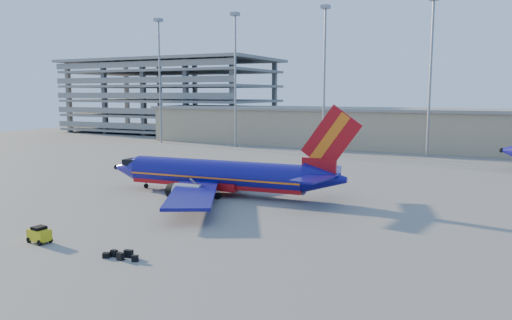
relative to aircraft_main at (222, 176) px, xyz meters
name	(u,v)px	position (x,y,z in m)	size (l,w,h in m)	color
ground	(237,196)	(1.72, 0.36, -2.26)	(220.00, 220.00, 0.00)	slate
terminal_building	(410,129)	(11.72, 58.36, 2.06)	(122.00, 16.00, 8.50)	#9D8B6C
parking_garage	(171,93)	(-60.28, 74.41, 9.47)	(62.00, 32.00, 21.40)	slate
light_mast_row	(375,62)	(6.72, 46.36, 15.30)	(101.60, 1.60, 28.65)	gray
aircraft_main	(222,176)	(0.00, 0.00, 0.00)	(31.20, 29.96, 10.56)	navy
baggage_tug	(39,234)	(-3.62, -22.56, -1.57)	(1.95, 1.30, 1.32)	gold
luggage_pile	(121,255)	(4.71, -22.67, -2.01)	(3.00, 1.31, 0.54)	black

